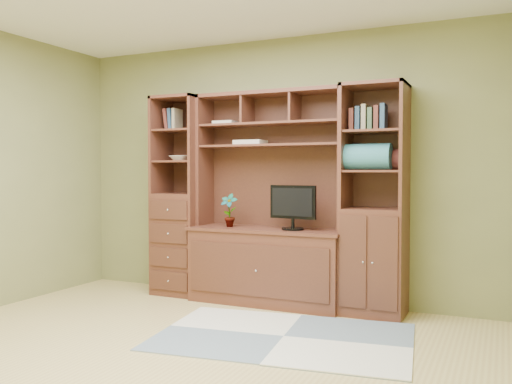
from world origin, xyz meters
The scene contains 11 objects.
room centered at (0.00, 0.00, 1.30)m, with size 4.60×4.10×2.64m.
center_hutch centered at (0.00, 1.73, 1.02)m, with size 1.54×0.53×2.05m, color #50281C.
left_tower centered at (-1.00, 1.77, 1.02)m, with size 0.50×0.45×2.05m, color #50281C.
right_tower centered at (1.02, 1.77, 1.02)m, with size 0.55×0.45×2.05m, color #50281C.
rug centered at (0.55, 0.80, 0.01)m, with size 1.92×1.28×0.01m, color #AAB0B0.
monitor centered at (0.28, 1.70, 1.02)m, with size 0.47×0.21×0.58m, color black.
orchid centered at (-0.39, 1.70, 0.90)m, with size 0.17×0.12×0.33m, color #A45937.
magazines centered at (-0.22, 1.82, 1.56)m, with size 0.29×0.21×0.04m, color beige.
bowl centered at (-1.00, 1.77, 1.42)m, with size 0.21×0.21×0.05m, color silver.
blanket_teal centered at (0.97, 1.73, 1.41)m, with size 0.40×0.23×0.23m, color teal.
blanket_red centered at (1.08, 1.85, 1.38)m, with size 0.34×0.19×0.19m, color brown.
Camera 1 is at (2.07, -3.03, 1.28)m, focal length 38.00 mm.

